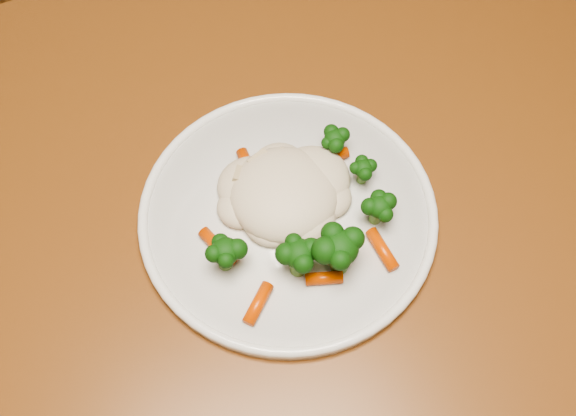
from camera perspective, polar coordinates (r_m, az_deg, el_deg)
name	(u,v)px	position (r m, az deg, el deg)	size (l,w,h in m)	color
dining_table	(189,287)	(0.80, -7.79, -6.22)	(1.27, 0.93, 0.75)	brown
plate	(288,215)	(0.71, 0.00, -0.58)	(0.29, 0.29, 0.01)	white
meal	(296,205)	(0.69, 0.65, 0.21)	(0.19, 0.19, 0.05)	beige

